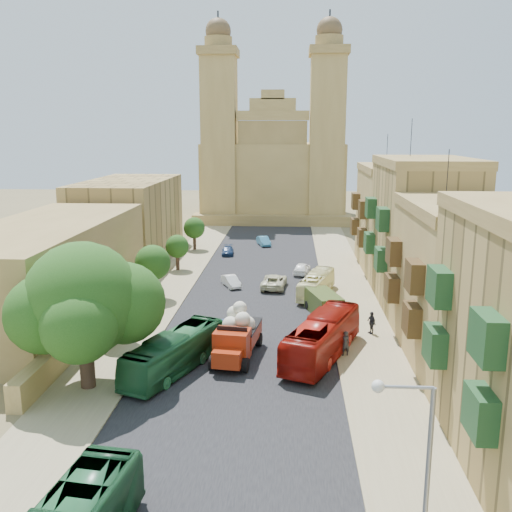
# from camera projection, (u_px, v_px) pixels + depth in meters

# --- Properties ---
(ground) EXTENTS (260.00, 260.00, 0.00)m
(ground) POSITION_uv_depth(u_px,v_px,m) (227.00, 422.00, 32.43)
(ground) COLOR brown
(road_surface) EXTENTS (14.00, 140.00, 0.01)m
(road_surface) POSITION_uv_depth(u_px,v_px,m) (258.00, 284.00, 61.68)
(road_surface) COLOR black
(road_surface) RESTS_ON ground
(sidewalk_east) EXTENTS (5.00, 140.00, 0.01)m
(sidewalk_east) POSITION_uv_depth(u_px,v_px,m) (347.00, 286.00, 61.10)
(sidewalk_east) COLOR #928460
(sidewalk_east) RESTS_ON ground
(sidewalk_west) EXTENTS (5.00, 140.00, 0.01)m
(sidewalk_west) POSITION_uv_depth(u_px,v_px,m) (172.00, 283.00, 62.26)
(sidewalk_west) COLOR #928460
(sidewalk_west) RESTS_ON ground
(kerb_east) EXTENTS (0.25, 140.00, 0.12)m
(kerb_east) POSITION_uv_depth(u_px,v_px,m) (323.00, 285.00, 61.24)
(kerb_east) COLOR #928460
(kerb_east) RESTS_ON ground
(kerb_west) EXTENTS (0.25, 140.00, 0.12)m
(kerb_west) POSITION_uv_depth(u_px,v_px,m) (194.00, 283.00, 62.10)
(kerb_west) COLOR #928460
(kerb_west) RESTS_ON ground
(townhouse_b) EXTENTS (9.00, 14.00, 14.90)m
(townhouse_b) POSITION_uv_depth(u_px,v_px,m) (464.00, 281.00, 40.97)
(townhouse_b) COLOR #9D8046
(townhouse_b) RESTS_ON ground
(townhouse_c) EXTENTS (9.00, 14.00, 17.40)m
(townhouse_c) POSITION_uv_depth(u_px,v_px,m) (422.00, 231.00, 54.35)
(townhouse_c) COLOR #A7884B
(townhouse_c) RESTS_ON ground
(townhouse_d) EXTENTS (9.00, 14.00, 15.90)m
(townhouse_d) POSITION_uv_depth(u_px,v_px,m) (396.00, 217.00, 68.16)
(townhouse_d) COLOR #9D8046
(townhouse_d) RESTS_ON ground
(west_wall) EXTENTS (1.00, 40.00, 1.80)m
(west_wall) POSITION_uv_depth(u_px,v_px,m) (117.00, 301.00, 52.51)
(west_wall) COLOR #9D8046
(west_wall) RESTS_ON ground
(west_building_low) EXTENTS (10.00, 28.00, 8.40)m
(west_building_low) POSITION_uv_depth(u_px,v_px,m) (47.00, 270.00, 50.19)
(west_building_low) COLOR olive
(west_building_low) RESTS_ON ground
(west_building_mid) EXTENTS (10.00, 22.00, 10.00)m
(west_building_mid) POSITION_uv_depth(u_px,v_px,m) (129.00, 218.00, 75.37)
(west_building_mid) COLOR #A7884B
(west_building_mid) RESTS_ON ground
(church) EXTENTS (28.00, 22.50, 36.30)m
(church) POSITION_uv_depth(u_px,v_px,m) (274.00, 168.00, 107.05)
(church) COLOR #9D8046
(church) RESTS_ON ground
(ficus_tree) EXTENTS (9.53, 8.77, 9.53)m
(ficus_tree) POSITION_uv_depth(u_px,v_px,m) (84.00, 303.00, 35.71)
(ficus_tree) COLOR #3B291D
(ficus_tree) RESTS_ON ground
(street_tree_a) EXTENTS (3.09, 3.09, 4.75)m
(street_tree_a) POSITION_uv_depth(u_px,v_px,m) (116.00, 303.00, 44.07)
(street_tree_a) COLOR #3B291D
(street_tree_a) RESTS_ON ground
(street_tree_b) EXTENTS (3.50, 3.50, 5.38)m
(street_tree_b) POSITION_uv_depth(u_px,v_px,m) (153.00, 263.00, 55.68)
(street_tree_b) COLOR #3B291D
(street_tree_b) RESTS_ON ground
(street_tree_c) EXTENTS (2.76, 2.76, 4.24)m
(street_tree_c) POSITION_uv_depth(u_px,v_px,m) (177.00, 247.00, 67.54)
(street_tree_c) COLOR #3B291D
(street_tree_c) RESTS_ON ground
(street_tree_d) EXTENTS (2.97, 2.97, 4.56)m
(street_tree_d) POSITION_uv_depth(u_px,v_px,m) (194.00, 228.00, 79.20)
(street_tree_d) COLOR #3B291D
(street_tree_d) RESTS_ON ground
(streetlamp) EXTENTS (2.11, 0.44, 8.22)m
(streetlamp) POSITION_uv_depth(u_px,v_px,m) (414.00, 465.00, 19.14)
(streetlamp) COLOR gray
(streetlamp) RESTS_ON ground
(red_truck) EXTENTS (3.46, 7.03, 3.96)m
(red_truck) POSITION_uv_depth(u_px,v_px,m) (237.00, 335.00, 41.34)
(red_truck) COLOR #99250B
(red_truck) RESTS_ON ground
(olive_pickup) EXTENTS (3.41, 5.26, 2.01)m
(olive_pickup) POSITION_uv_depth(u_px,v_px,m) (324.00, 304.00, 51.32)
(olive_pickup) COLOR #39491B
(olive_pickup) RESTS_ON ground
(bus_green_north) EXTENTS (5.83, 10.12, 2.77)m
(bus_green_north) POSITION_uv_depth(u_px,v_px,m) (175.00, 352.00, 38.95)
(bus_green_north) COLOR #1D552D
(bus_green_north) RESTS_ON ground
(bus_red_east) EXTENTS (6.44, 11.27, 3.09)m
(bus_red_east) POSITION_uv_depth(u_px,v_px,m) (322.00, 337.00, 41.36)
(bus_red_east) COLOR maroon
(bus_red_east) RESTS_ON ground
(bus_cream_east) EXTENTS (4.21, 8.61, 2.34)m
(bus_cream_east) POSITION_uv_depth(u_px,v_px,m) (316.00, 284.00, 57.14)
(bus_cream_east) COLOR #FFF6AE
(bus_cream_east) RESTS_ON ground
(car_blue_a) EXTENTS (2.33, 3.50, 1.11)m
(car_blue_a) POSITION_uv_depth(u_px,v_px,m) (228.00, 327.00, 46.42)
(car_blue_a) COLOR #435999
(car_blue_a) RESTS_ON ground
(car_white_a) EXTENTS (2.61, 3.76, 1.18)m
(car_white_a) POSITION_uv_depth(u_px,v_px,m) (231.00, 281.00, 60.60)
(car_white_a) COLOR white
(car_white_a) RESTS_ON ground
(car_cream) EXTENTS (2.83, 5.37, 1.44)m
(car_cream) POSITION_uv_depth(u_px,v_px,m) (274.00, 281.00, 60.12)
(car_cream) COLOR beige
(car_cream) RESTS_ON ground
(car_dkblue) EXTENTS (1.79, 3.83, 1.08)m
(car_dkblue) POSITION_uv_depth(u_px,v_px,m) (228.00, 251.00, 76.37)
(car_dkblue) COLOR navy
(car_dkblue) RESTS_ON ground
(car_white_b) EXTENTS (2.29, 4.15, 1.34)m
(car_white_b) POSITION_uv_depth(u_px,v_px,m) (302.00, 268.00, 65.94)
(car_white_b) COLOR white
(car_white_b) RESTS_ON ground
(car_blue_b) EXTENTS (2.42, 4.12, 1.28)m
(car_blue_b) POSITION_uv_depth(u_px,v_px,m) (264.00, 241.00, 82.64)
(car_blue_b) COLOR teal
(car_blue_b) RESTS_ON ground
(pedestrian_a) EXTENTS (0.79, 0.63, 1.89)m
(pedestrian_a) POSITION_uv_depth(u_px,v_px,m) (345.00, 343.00, 41.82)
(pedestrian_a) COLOR #262628
(pedestrian_a) RESTS_ON ground
(pedestrian_c) EXTENTS (0.87, 1.19, 1.87)m
(pedestrian_c) POSITION_uv_depth(u_px,v_px,m) (371.00, 323.00, 46.41)
(pedestrian_c) COLOR #2A2B31
(pedestrian_c) RESTS_ON ground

